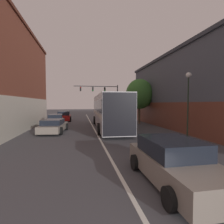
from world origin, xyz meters
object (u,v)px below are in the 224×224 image
(parked_car_left_near, at_px, (53,126))
(street_lamp, at_px, (188,96))
(traffic_signal_gantry, at_px, (103,93))
(parked_car_left_mid, at_px, (64,116))
(hatchback_foreground, at_px, (174,162))
(bus, at_px, (109,110))
(street_tree_near, at_px, (139,94))
(parked_car_left_far, at_px, (55,120))

(parked_car_left_near, distance_m, street_lamp, 11.58)
(parked_car_left_near, bearing_deg, traffic_signal_gantry, -16.91)
(traffic_signal_gantry, bearing_deg, parked_car_left_near, -112.57)
(parked_car_left_mid, height_order, traffic_signal_gantry, traffic_signal_gantry)
(hatchback_foreground, height_order, street_lamp, street_lamp)
(traffic_signal_gantry, bearing_deg, parked_car_left_mid, -140.37)
(street_lamp, bearing_deg, hatchback_foreground, -126.80)
(hatchback_foreground, height_order, parked_car_left_mid, parked_car_left_mid)
(parked_car_left_near, distance_m, traffic_signal_gantry, 17.67)
(hatchback_foreground, bearing_deg, parked_car_left_mid, 13.82)
(hatchback_foreground, relative_size, parked_car_left_mid, 1.13)
(bus, distance_m, hatchback_foreground, 13.17)
(parked_car_left_near, height_order, street_lamp, street_lamp)
(street_lamp, distance_m, street_tree_near, 10.42)
(parked_car_left_mid, relative_size, traffic_signal_gantry, 0.48)
(bus, xyz_separation_m, parked_car_left_far, (-5.89, 3.09, -1.31))
(bus, bearing_deg, street_tree_near, -51.52)
(parked_car_left_near, xyz_separation_m, street_lamp, (10.11, -5.01, 2.59))
(parked_car_left_near, bearing_deg, bus, -64.74)
(parked_car_left_near, relative_size, traffic_signal_gantry, 0.55)
(street_lamp, bearing_deg, parked_car_left_far, 136.62)
(hatchback_foreground, xyz_separation_m, traffic_signal_gantry, (1.12, 27.09, 3.89))
(parked_car_left_near, distance_m, parked_car_left_far, 5.03)
(traffic_signal_gantry, bearing_deg, bus, -94.96)
(street_tree_near, bearing_deg, hatchback_foreground, -105.42)
(bus, relative_size, parked_car_left_mid, 3.27)
(bus, distance_m, traffic_signal_gantry, 14.27)
(parked_car_left_far, height_order, street_tree_near, street_tree_near)
(parked_car_left_near, distance_m, street_tree_near, 11.87)
(parked_car_left_near, xyz_separation_m, street_tree_near, (10.06, 5.39, 3.27))
(bus, relative_size, parked_car_left_far, 2.84)
(parked_car_left_mid, bearing_deg, street_tree_near, -118.27)
(parked_car_left_mid, bearing_deg, street_lamp, -148.42)
(parked_car_left_far, bearing_deg, street_lamp, -139.50)
(bus, height_order, street_lamp, street_lamp)
(parked_car_left_near, relative_size, parked_car_left_mid, 1.16)
(parked_car_left_mid, bearing_deg, traffic_signal_gantry, -51.98)
(hatchback_foreground, distance_m, traffic_signal_gantry, 27.39)
(parked_car_left_mid, height_order, street_tree_near, street_tree_near)
(traffic_signal_gantry, bearing_deg, hatchback_foreground, -92.37)
(bus, relative_size, street_lamp, 2.61)
(parked_car_left_near, height_order, parked_car_left_far, parked_car_left_far)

